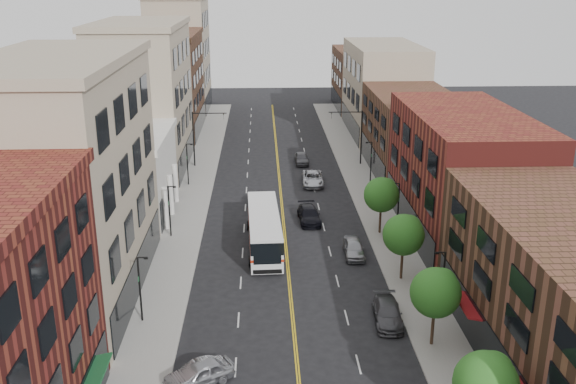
{
  "coord_description": "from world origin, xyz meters",
  "views": [
    {
      "loc": [
        -2.09,
        -33.7,
        24.07
      ],
      "look_at": [
        0.25,
        22.38,
        5.0
      ],
      "focal_mm": 40.0,
      "sensor_mm": 36.0,
      "label": 1
    }
  ],
  "objects": [
    {
      "name": "ground",
      "position": [
        0.0,
        0.0,
        0.0
      ],
      "size": [
        220.0,
        220.0,
        0.0
      ],
      "primitive_type": "plane",
      "color": "black",
      "rests_on": "ground"
    },
    {
      "name": "sidewalk_left",
      "position": [
        -10.0,
        35.0,
        0.07
      ],
      "size": [
        4.0,
        110.0,
        0.15
      ],
      "primitive_type": "cube",
      "color": "gray",
      "rests_on": "ground"
    },
    {
      "name": "bldg_r_far_b",
      "position": [
        17.0,
        66.0,
        7.0
      ],
      "size": [
        10.0,
        22.0,
        14.0
      ],
      "primitive_type": "cube",
      "color": "tan",
      "rests_on": "ground"
    },
    {
      "name": "bldg_r_far_a",
      "position": [
        17.0,
        45.0,
        5.0
      ],
      "size": [
        10.0,
        20.0,
        10.0
      ],
      "primitive_type": "cube",
      "color": "#543621",
      "rests_on": "ground"
    },
    {
      "name": "signal_mast_left",
      "position": [
        -10.27,
        48.0,
        4.65
      ],
      "size": [
        4.49,
        0.18,
        7.2
      ],
      "color": "black",
      "rests_on": "sidewalk_left"
    },
    {
      "name": "car_lane_a",
      "position": [
        2.62,
        27.51,
        0.74
      ],
      "size": [
        2.38,
        5.23,
        1.48
      ],
      "primitive_type": "imported",
      "rotation": [
        0.0,
        0.0,
        0.06
      ],
      "color": "black",
      "rests_on": "ground"
    },
    {
      "name": "tree_r_1",
      "position": [
        9.39,
        4.07,
        4.13
      ],
      "size": [
        3.4,
        3.4,
        5.59
      ],
      "color": "black",
      "rests_on": "sidewalk_right"
    },
    {
      "name": "car_angle_a",
      "position": [
        -6.12,
        0.28,
        0.73
      ],
      "size": [
        4.59,
        3.7,
        1.47
      ],
      "primitive_type": "imported",
      "rotation": [
        0.0,
        0.0,
        -1.03
      ],
      "color": "#A2A3A9",
      "rests_on": "ground"
    },
    {
      "name": "bldg_r_far_c",
      "position": [
        17.0,
        86.0,
        5.5
      ],
      "size": [
        10.0,
        18.0,
        11.0
      ],
      "primitive_type": "cube",
      "color": "#543621",
      "rests_on": "ground"
    },
    {
      "name": "lamp_l_2",
      "position": [
        -10.95,
        24.0,
        2.97
      ],
      "size": [
        0.81,
        0.55,
        5.05
      ],
      "color": "black",
      "rests_on": "sidewalk_left"
    },
    {
      "name": "car_lane_behind",
      "position": [
        -2.65,
        32.69,
        0.72
      ],
      "size": [
        1.95,
        4.48,
        1.43
      ],
      "primitive_type": "imported",
      "rotation": [
        0.0,
        0.0,
        3.24
      ],
      "color": "#454449",
      "rests_on": "ground"
    },
    {
      "name": "car_parked_far",
      "position": [
        6.04,
        18.99,
        0.75
      ],
      "size": [
        1.85,
        4.45,
        1.51
      ],
      "primitive_type": "imported",
      "rotation": [
        0.0,
        0.0,
        -0.02
      ],
      "color": "#95979C",
      "rests_on": "ground"
    },
    {
      "name": "bldg_r_mid",
      "position": [
        17.0,
        24.0,
        6.0
      ],
      "size": [
        10.0,
        22.0,
        12.0
      ],
      "primitive_type": "cube",
      "color": "maroon",
      "rests_on": "ground"
    },
    {
      "name": "car_angle_b",
      "position": [
        -6.31,
        0.38,
        0.67
      ],
      "size": [
        4.21,
        3.33,
        1.34
      ],
      "primitive_type": "imported",
      "rotation": [
        0.0,
        0.0,
        -1.02
      ],
      "color": "#B4B6BD",
      "rests_on": "ground"
    },
    {
      "name": "bldg_l_tanoffice",
      "position": [
        -17.0,
        13.0,
        9.0
      ],
      "size": [
        10.0,
        22.0,
        18.0
      ],
      "primitive_type": "cube",
      "color": "tan",
      "rests_on": "ground"
    },
    {
      "name": "car_lane_c",
      "position": [
        3.17,
        48.86,
        0.75
      ],
      "size": [
        1.84,
        4.41,
        1.49
      ],
      "primitive_type": "imported",
      "rotation": [
        0.0,
        0.0,
        0.02
      ],
      "color": "#4F4F55",
      "rests_on": "ground"
    },
    {
      "name": "bldg_l_white",
      "position": [
        -17.0,
        31.0,
        4.0
      ],
      "size": [
        10.0,
        14.0,
        8.0
      ],
      "primitive_type": "cube",
      "color": "silver",
      "rests_on": "ground"
    },
    {
      "name": "tree_r_2",
      "position": [
        9.39,
        14.07,
        4.13
      ],
      "size": [
        3.4,
        3.4,
        5.59
      ],
      "color": "black",
      "rests_on": "sidewalk_right"
    },
    {
      "name": "bldg_l_far_b",
      "position": [
        -17.0,
        68.0,
        7.5
      ],
      "size": [
        10.0,
        20.0,
        15.0
      ],
      "primitive_type": "cube",
      "color": "#543621",
      "rests_on": "ground"
    },
    {
      "name": "car_lane_b",
      "position": [
        3.97,
        39.83,
        0.76
      ],
      "size": [
        2.72,
        5.57,
        1.52
      ],
      "primitive_type": "imported",
      "rotation": [
        0.0,
        0.0,
        -0.03
      ],
      "color": "silver",
      "rests_on": "ground"
    },
    {
      "name": "city_bus",
      "position": [
        -2.0,
        21.35,
        1.91
      ],
      "size": [
        3.42,
        12.86,
        3.28
      ],
      "rotation": [
        0.0,
        0.0,
        0.04
      ],
      "color": "silver",
      "rests_on": "ground"
    },
    {
      "name": "bldg_l_far_c",
      "position": [
        -17.0,
        86.0,
        10.0
      ],
      "size": [
        10.0,
        16.0,
        20.0
      ],
      "primitive_type": "cube",
      "color": "tan",
      "rests_on": "ground"
    },
    {
      "name": "sidewalk_right",
      "position": [
        10.0,
        35.0,
        0.07
      ],
      "size": [
        4.0,
        110.0,
        0.15
      ],
      "primitive_type": "cube",
      "color": "gray",
      "rests_on": "ground"
    },
    {
      "name": "lamp_r_2",
      "position": [
        10.95,
        24.0,
        2.97
      ],
      "size": [
        0.81,
        0.55,
        5.05
      ],
      "color": "black",
      "rests_on": "sidewalk_right"
    },
    {
      "name": "lamp_r_3",
      "position": [
        10.95,
        40.0,
        2.97
      ],
      "size": [
        0.81,
        0.55,
        5.05
      ],
      "color": "black",
      "rests_on": "sidewalk_right"
    },
    {
      "name": "signal_mast_right",
      "position": [
        10.27,
        48.0,
        4.65
      ],
      "size": [
        4.49,
        0.18,
        7.2
      ],
      "color": "black",
      "rests_on": "sidewalk_right"
    },
    {
      "name": "tree_r_3",
      "position": [
        9.39,
        24.07,
        4.13
      ],
      "size": [
        3.4,
        3.4,
        5.59
      ],
      "color": "black",
      "rests_on": "sidewalk_right"
    },
    {
      "name": "tree_r_0",
      "position": [
        9.39,
        -5.93,
        4.13
      ],
      "size": [
        3.4,
        3.4,
        5.59
      ],
      "color": "black",
      "rests_on": "sidewalk_right"
    },
    {
      "name": "lamp_l_1",
      "position": [
        -10.95,
        8.0,
        2.97
      ],
      "size": [
        0.81,
        0.55,
        5.05
      ],
      "color": "black",
      "rests_on": "sidewalk_left"
    },
    {
      "name": "car_parked_mid",
      "position": [
        6.88,
        7.29,
        0.71
      ],
      "size": [
        2.31,
        5.0,
        1.41
      ],
      "primitive_type": "imported",
      "rotation": [
        0.0,
        0.0,
        -0.07
      ],
      "color": "#434347",
      "rests_on": "ground"
    },
    {
      "name": "bldg_l_far_a",
      "position": [
        -17.0,
        48.0,
        9.0
      ],
      "size": [
        10.0,
        20.0,
        18.0
      ],
      "primitive_type": "cube",
      "color": "tan",
      "rests_on": "ground"
    },
    {
      "name": "lamp_l_3",
      "position": [
        -10.95,
        40.0,
        2.97
      ],
      "size": [
        0.81,
        0.55,
        5.05
      ],
      "color": "black",
      "rests_on": "sidewalk_left"
    },
    {
      "name": "lamp_r_1",
      "position": [
        10.95,
        8.0,
        2.97
      ],
      "size": [
        0.81,
        0.55,
        5.05
      ],
      "color": "black",
      "rests_on": "sidewalk_right"
    }
  ]
}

